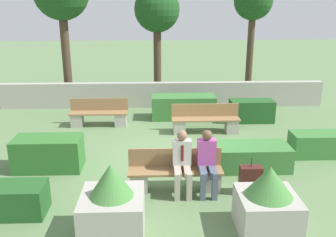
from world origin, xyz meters
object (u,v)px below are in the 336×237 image
Objects in this scene: planter_corner_right at (268,203)px; tree_center_left at (157,12)px; suitcase at (250,180)px; bench_left_side at (205,122)px; bench_front at (175,174)px; person_seated_man at (182,160)px; person_seated_woman at (207,159)px; bench_right_side at (99,116)px; tree_center_right at (253,4)px; planter_corner_left at (112,207)px.

planter_corner_right is 0.28× the size of tree_center_left.
suitcase is at bearing -77.79° from tree_center_left.
bench_left_side is 5.20m from planter_corner_right.
planter_corner_right is (1.50, -1.60, 0.22)m from bench_front.
person_seated_man is (-1.00, -3.73, 0.40)m from bench_left_side.
bench_front is 1.49× the size of person_seated_woman.
bench_right_side is 7.70m from tree_center_right.
bench_right_side is (-3.34, 0.79, -0.01)m from bench_left_side.
tree_center_left is at bearing 84.89° from planter_corner_left.
tree_center_left reaches higher than bench_front.
suitcase is (1.55, -0.26, -0.03)m from bench_front.
bench_left_side is at bearing -73.01° from tree_center_left.
person_seated_man is (2.35, -4.51, 0.41)m from bench_right_side.
bench_right_side is at bearing -117.02° from tree_center_left.
planter_corner_left is 0.30× the size of tree_center_left.
tree_center_left is 3.83m from tree_center_right.
planter_corner_left is at bearing -130.18° from person_seated_man.
person_seated_man is 1.09× the size of planter_corner_right.
tree_center_right reaches higher than person_seated_man.
tree_center_right is (3.55, 8.17, 3.40)m from bench_front.
person_seated_woman is (-0.48, -3.72, 0.40)m from bench_left_side.
bench_right_side is 5.36m from person_seated_woman.
tree_center_right is at bearing 76.66° from suitcase.
person_seated_man is 0.52m from person_seated_woman.
planter_corner_right is (2.65, 0.06, -0.01)m from planter_corner_left.
person_seated_woman reaches higher than suitcase.
tree_center_right reaches higher than planter_corner_left.
bench_left_side is 1.54× the size of person_seated_woman.
planter_corner_right reaches higher than bench_front.
person_seated_woman is at bearing 172.72° from suitcase.
planter_corner_left is (-1.15, -1.66, 0.23)m from bench_front.
suitcase is (0.42, -3.84, -0.03)m from bench_left_side.
tree_center_right reaches higher than planter_corner_right.
person_seated_man is at bearing -47.07° from bench_front.
person_seated_woman reaches higher than person_seated_man.
tree_center_left is (-1.77, 9.78, 2.89)m from planter_corner_right.
bench_front is 0.97× the size of bench_left_side.
bench_front is at bearing -113.48° from tree_center_right.
planter_corner_right is at bearing -59.89° from person_seated_woman.
bench_front is 1.49× the size of person_seated_man.
bench_right_side is 1.50× the size of planter_corner_right.
person_seated_woman is at bearing 40.17° from planter_corner_left.
bench_right_side is 5.10m from person_seated_man.
person_seated_woman is at bearing -85.77° from bench_left_side.
person_seated_man is 1.49m from suitcase.
tree_center_left is at bearing 102.21° from suitcase.
tree_center_right reaches higher than person_seated_woman.
tree_center_left reaches higher than suitcase.
planter_corner_right is at bearing -74.38° from bench_left_side.
bench_front is 1.48× the size of planter_corner_left.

